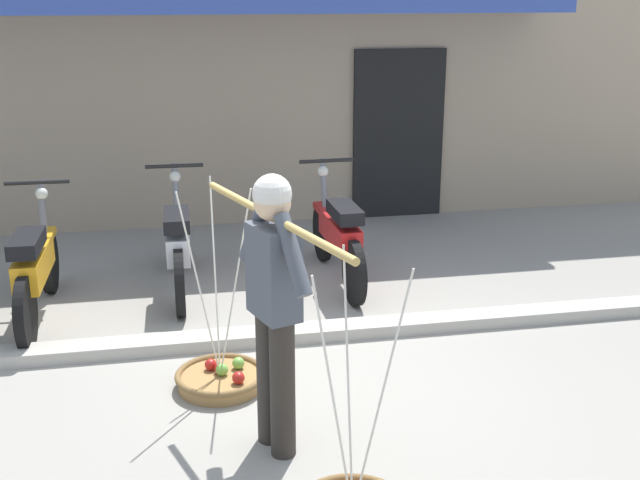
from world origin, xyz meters
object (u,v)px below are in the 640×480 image
fruit_vendor (274,297)px  fruit_basket_right_side (221,377)px  motorcycle_end_of_row (338,236)px  motorcycle_second_in_row (36,268)px  motorcycle_third_in_row (178,244)px

fruit_vendor → fruit_basket_right_side: fruit_vendor is taller
motorcycle_end_of_row → motorcycle_second_in_row: bearing=-171.2°
motorcycle_second_in_row → motorcycle_end_of_row: (2.65, 0.41, 0.00)m
fruit_basket_right_side → motorcycle_third_in_row: bearing=96.7°
fruit_basket_right_side → fruit_vendor: bearing=-71.5°
motorcycle_second_in_row → fruit_vendor: bearing=-54.1°
motorcycle_third_in_row → motorcycle_end_of_row: bearing=-1.6°
motorcycle_second_in_row → motorcycle_end_of_row: same height
fruit_basket_right_side → motorcycle_end_of_row: fruit_basket_right_side is taller
fruit_basket_right_side → motorcycle_second_in_row: fruit_basket_right_side is taller
motorcycle_end_of_row → fruit_vendor: bearing=-109.6°
fruit_vendor → motorcycle_third_in_row: size_ratio=0.93×
fruit_basket_right_side → motorcycle_end_of_row: size_ratio=0.80×
motorcycle_second_in_row → fruit_basket_right_side: bearing=-46.8°
motorcycle_third_in_row → motorcycle_end_of_row: 1.48m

